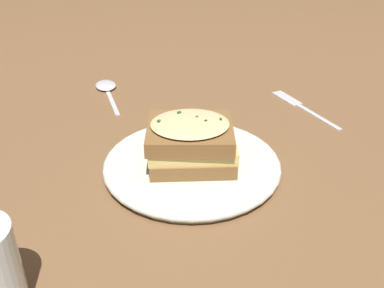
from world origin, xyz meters
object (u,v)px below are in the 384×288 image
object	(u,v)px
dinner_plate	(192,165)
spoon	(106,87)
sandwich	(191,142)
fork	(298,104)

from	to	relation	value
dinner_plate	spoon	distance (m)	0.35
sandwich	fork	world-z (taller)	sandwich
dinner_plate	sandwich	world-z (taller)	sandwich
fork	spoon	xyz separation A→B (m)	(0.00, -0.39, 0.00)
dinner_plate	spoon	size ratio (longest dim) A/B	1.68
sandwich	spoon	bearing A→B (deg)	-138.27
fork	dinner_plate	bearing A→B (deg)	-160.09
sandwich	fork	distance (m)	0.31
fork	spoon	distance (m)	0.39
sandwich	spoon	distance (m)	0.35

